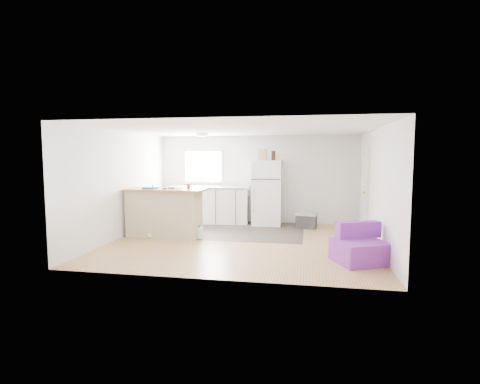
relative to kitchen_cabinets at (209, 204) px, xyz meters
name	(u,v)px	position (x,y,z in m)	size (l,w,h in m)	color
room	(242,186)	(1.31, -2.15, 0.69)	(5.51, 5.01, 2.41)	#A36B44
vinyl_zone	(222,229)	(0.58, -0.90, -0.51)	(4.05, 2.50, 0.00)	#2D2521
window	(203,166)	(-0.24, 0.33, 1.04)	(1.18, 0.06, 0.98)	white
interior_door	(364,190)	(4.03, -0.60, 0.51)	(0.11, 0.92, 2.10)	white
ceiling_fixture	(202,135)	(0.11, -0.95, 1.85)	(0.30, 0.30, 0.07)	white
kitchen_cabinets	(209,204)	(0.00, 0.00, 0.00)	(2.30, 0.87, 1.30)	white
peninsula	(164,212)	(-0.52, -1.94, 0.05)	(1.82, 0.74, 1.10)	#C7B78F
refrigerator	(267,193)	(1.62, -0.03, 0.35)	(0.79, 0.75, 1.73)	white
cooler	(306,220)	(2.67, -0.31, -0.31)	(0.57, 0.44, 0.40)	#2E2E30
purple_seat	(360,248)	(3.60, -3.28, -0.27)	(1.06, 1.06, 0.67)	purple
cleaner_jug	(199,233)	(0.32, -2.01, -0.38)	(0.16, 0.13, 0.30)	white
mop	(151,228)	(-0.74, -2.17, -0.28)	(0.20, 0.34, 1.23)	green
red_cup	(188,186)	(0.06, -1.93, 0.65)	(0.08, 0.08, 0.12)	red
blue_tray	(150,188)	(-0.83, -1.99, 0.61)	(0.30, 0.22, 0.04)	#1438C2
tool_a	(171,188)	(-0.37, -1.88, 0.61)	(0.14, 0.05, 0.03)	black
tool_b	(165,189)	(-0.45, -2.06, 0.61)	(0.10, 0.04, 0.03)	black
cardboard_box	(263,155)	(1.50, -0.10, 1.37)	(0.20, 0.10, 0.30)	tan
bottle_left	(273,156)	(1.78, -0.13, 1.34)	(0.07, 0.07, 0.25)	#3A1B0A
bottle_right	(274,156)	(1.81, -0.08, 1.34)	(0.07, 0.07, 0.25)	#3A1B0A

